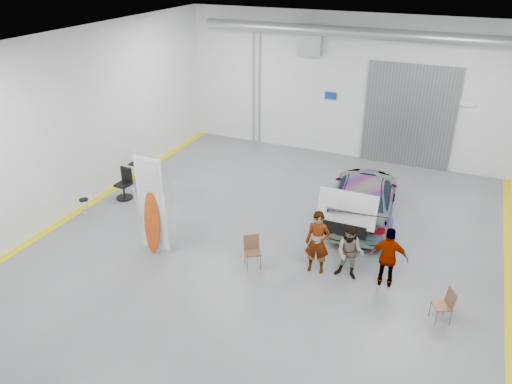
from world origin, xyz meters
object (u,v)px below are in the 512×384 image
at_px(person_b, 350,253).
at_px(folding_chair_far, 441,311).
at_px(shop_stool, 85,207).
at_px(office_chair, 125,185).
at_px(person_c, 388,258).
at_px(folding_chair_near, 253,258).
at_px(surfboard_display, 152,213).
at_px(sedan_car, 364,196).
at_px(work_table, 142,164).
at_px(person_a, 318,242).

xyz_separation_m(person_b, folding_chair_far, (2.51, -0.85, -0.53)).
xyz_separation_m(shop_stool, office_chair, (0.42, 1.67, 0.18)).
bearing_deg(shop_stool, person_c, 1.21).
bearing_deg(folding_chair_near, folding_chair_far, -38.24).
height_order(surfboard_display, office_chair, surfboard_display).
bearing_deg(sedan_car, person_b, 89.55).
bearing_deg(office_chair, folding_chair_near, -15.53).
bearing_deg(person_b, folding_chair_far, -18.31).
bearing_deg(person_b, sedan_car, 97.32).
bearing_deg(surfboard_display, work_table, 128.61).
relative_size(sedan_car, person_b, 3.19).
distance_m(person_c, shop_stool, 10.13).
height_order(person_a, shop_stool, person_a).
bearing_deg(surfboard_display, person_c, 9.11).
relative_size(folding_chair_near, work_table, 0.86).
bearing_deg(work_table, shop_stool, -91.19).
bearing_deg(person_b, person_c, 4.47).
distance_m(person_b, office_chair, 8.82).
xyz_separation_m(person_a, person_b, (0.91, 0.05, -0.13)).
distance_m(person_a, folding_chair_near, 1.92).
xyz_separation_m(surfboard_display, folding_chair_near, (3.02, 0.47, -1.02)).
relative_size(person_b, office_chair, 1.42).
distance_m(sedan_car, folding_chair_far, 5.41).
xyz_separation_m(person_c, shop_stool, (-10.11, -0.21, -0.56)).
bearing_deg(work_table, person_b, -18.95).
bearing_deg(sedan_car, person_c, 104.81).
height_order(surfboard_display, shop_stool, surfboard_display).
bearing_deg(folding_chair_far, folding_chair_near, -121.48).
relative_size(person_c, office_chair, 1.55).
xyz_separation_m(person_a, office_chair, (-7.77, 1.58, -0.44)).
relative_size(folding_chair_far, shop_stool, 1.41).
xyz_separation_m(person_b, folding_chair_near, (-2.63, -0.58, -0.52)).
relative_size(person_b, shop_stool, 2.56).
relative_size(sedan_car, work_table, 4.76).
bearing_deg(person_a, person_b, -3.32).
distance_m(person_c, work_table, 10.49).
height_order(person_c, office_chair, person_c).
distance_m(surfboard_display, folding_chair_far, 8.23).
bearing_deg(person_a, work_table, 152.00).
bearing_deg(folding_chair_near, surfboard_display, 153.62).
distance_m(folding_chair_near, folding_chair_far, 5.16).
height_order(person_b, folding_chair_near, person_b).
height_order(person_c, shop_stool, person_c).
relative_size(sedan_car, person_c, 2.94).
distance_m(person_a, shop_stool, 8.21).
bearing_deg(sedan_car, person_a, 75.49).
bearing_deg(work_table, person_c, -16.77).
bearing_deg(sedan_car, office_chair, 7.13).
bearing_deg(person_c, surfboard_display, 3.41).
relative_size(person_b, folding_chair_far, 1.82).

